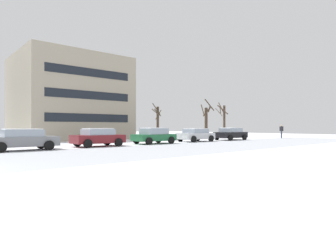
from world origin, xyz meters
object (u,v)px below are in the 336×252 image
(parked_car_gray, at_px, (23,139))
(parked_car_green, at_px, (154,136))
(parked_car_maroon, at_px, (98,137))
(parked_car_silver, at_px, (196,135))
(pedestrian_crossing, at_px, (281,130))
(parked_car_black, at_px, (231,134))

(parked_car_gray, relative_size, parked_car_green, 1.12)
(parked_car_maroon, relative_size, parked_car_silver, 1.00)
(parked_car_green, distance_m, pedestrian_crossing, 20.17)
(parked_car_gray, bearing_deg, pedestrian_crossing, -2.33)
(parked_car_silver, xyz_separation_m, parked_car_black, (5.49, -0.25, 0.02))
(parked_car_black, xyz_separation_m, pedestrian_crossing, (9.13, -1.29, 0.31))
(parked_car_maroon, height_order, parked_car_green, parked_car_green)
(parked_car_maroon, height_order, parked_car_black, parked_car_maroon)
(parked_car_black, height_order, pedestrian_crossing, pedestrian_crossing)
(parked_car_green, bearing_deg, pedestrian_crossing, -4.19)
(parked_car_maroon, bearing_deg, parked_car_silver, 0.15)
(pedestrian_crossing, bearing_deg, parked_car_maroon, 176.62)
(parked_car_black, distance_m, pedestrian_crossing, 9.23)
(parked_car_maroon, xyz_separation_m, parked_car_silver, (10.98, 0.03, -0.02))
(parked_car_gray, height_order, parked_car_black, parked_car_gray)
(parked_car_silver, bearing_deg, parked_car_maroon, -179.85)
(parked_car_green, xyz_separation_m, parked_car_black, (10.98, -0.18, -0.01))
(parked_car_gray, relative_size, parked_car_silver, 1.09)
(parked_car_maroon, relative_size, pedestrian_crossing, 2.22)
(parked_car_silver, bearing_deg, parked_car_black, -2.64)
(parked_car_gray, xyz_separation_m, parked_car_green, (10.98, 0.21, 0.00))
(parked_car_silver, distance_m, pedestrian_crossing, 14.71)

